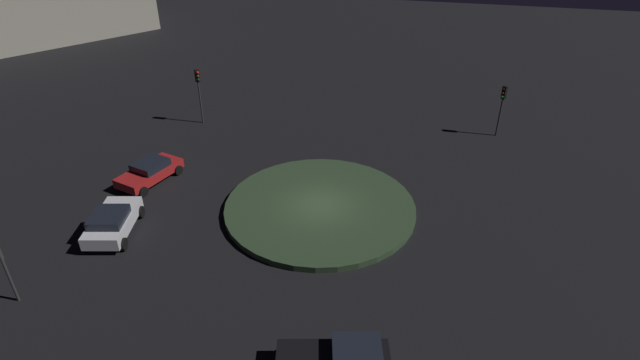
# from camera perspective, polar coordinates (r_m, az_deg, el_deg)

# --- Properties ---
(ground_plane) EXTENTS (117.33, 117.33, 0.00)m
(ground_plane) POSITION_cam_1_polar(r_m,az_deg,el_deg) (28.26, 0.00, -3.40)
(ground_plane) COLOR black
(roundabout_island) EXTENTS (10.68, 10.68, 0.35)m
(roundabout_island) POSITION_cam_1_polar(r_m,az_deg,el_deg) (28.16, 0.00, -3.11)
(roundabout_island) COLOR #2D4228
(roundabout_island) RESTS_ON ground_plane
(car_red) EXTENTS (2.92, 4.39, 1.29)m
(car_red) POSITION_cam_1_polar(r_m,az_deg,el_deg) (32.30, -18.80, 0.95)
(car_red) COLOR red
(car_red) RESTS_ON ground_plane
(car_white) EXTENTS (2.86, 4.27, 1.44)m
(car_white) POSITION_cam_1_polar(r_m,az_deg,el_deg) (28.18, -22.56, -4.38)
(car_white) COLOR white
(car_white) RESTS_ON ground_plane
(traffic_light_northeast) EXTENTS (0.38, 0.39, 3.75)m
(traffic_light_northeast) POSITION_cam_1_polar(r_m,az_deg,el_deg) (37.68, 20.03, 8.45)
(traffic_light_northeast) COLOR #2D2D2D
(traffic_light_northeast) RESTS_ON ground_plane
(traffic_light_northwest) EXTENTS (0.39, 0.38, 4.17)m
(traffic_light_northwest) POSITION_cam_1_polar(r_m,az_deg,el_deg) (38.49, -13.65, 10.39)
(traffic_light_northwest) COLOR #2D2D2D
(traffic_light_northwest) RESTS_ON ground_plane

